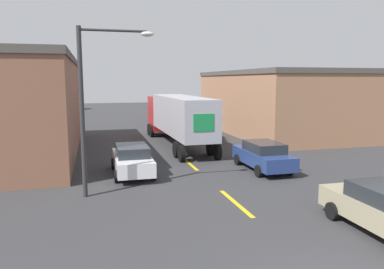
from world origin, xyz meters
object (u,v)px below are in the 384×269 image
object	(u,v)px
semi_truck	(176,115)
parked_car_right_mid	(263,155)
parked_car_left_far	(132,159)
parked_car_right_far	(202,128)
street_lamp	(92,97)

from	to	relation	value
semi_truck	parked_car_right_mid	bearing A→B (deg)	-73.83
semi_truck	parked_car_left_far	world-z (taller)	semi_truck
parked_car_right_far	parked_car_right_mid	bearing A→B (deg)	-90.00
semi_truck	street_lamp	xyz separation A→B (m)	(-6.31, -12.01, 1.97)
parked_car_right_far	semi_truck	bearing A→B (deg)	-134.70
semi_truck	parked_car_right_far	bearing A→B (deg)	44.24
semi_truck	parked_car_right_far	distance (m)	4.42
parked_car_right_far	parked_car_left_far	bearing A→B (deg)	-122.19
parked_car_left_far	parked_car_right_far	bearing A→B (deg)	57.81
semi_truck	parked_car_right_mid	world-z (taller)	semi_truck
semi_truck	parked_car_right_mid	distance (m)	9.97
parked_car_right_mid	street_lamp	size ratio (longest dim) A/B	0.66
parked_car_right_far	parked_car_right_mid	world-z (taller)	same
parked_car_left_far	parked_car_right_far	size ratio (longest dim) A/B	1.00
semi_truck	parked_car_left_far	xyz separation A→B (m)	(-4.36, -8.61, -1.51)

